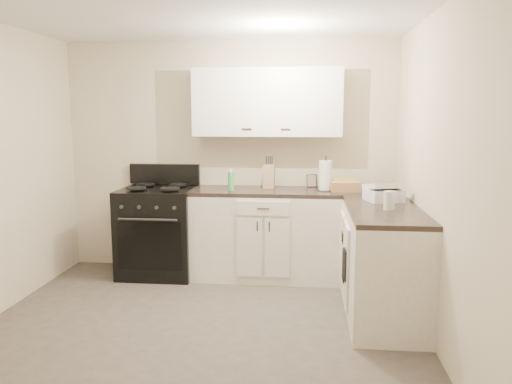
# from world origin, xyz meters

# --- Properties ---
(floor) EXTENTS (3.60, 3.60, 0.00)m
(floor) POSITION_xyz_m (0.00, 0.00, 0.00)
(floor) COLOR #473F38
(floor) RESTS_ON ground
(ceiling) EXTENTS (3.60, 3.60, 0.00)m
(ceiling) POSITION_xyz_m (0.00, 0.00, 2.50)
(ceiling) COLOR white
(ceiling) RESTS_ON wall_back
(wall_back) EXTENTS (3.60, 0.00, 3.60)m
(wall_back) POSITION_xyz_m (0.00, 1.80, 1.25)
(wall_back) COLOR beige
(wall_back) RESTS_ON ground
(wall_right) EXTENTS (0.00, 3.60, 3.60)m
(wall_right) POSITION_xyz_m (1.80, 0.00, 1.25)
(wall_right) COLOR beige
(wall_right) RESTS_ON ground
(wall_front) EXTENTS (3.60, 0.00, 3.60)m
(wall_front) POSITION_xyz_m (0.00, -1.80, 1.25)
(wall_front) COLOR beige
(wall_front) RESTS_ON ground
(base_cabinets_back) EXTENTS (1.55, 0.60, 0.90)m
(base_cabinets_back) POSITION_xyz_m (0.43, 1.50, 0.45)
(base_cabinets_back) COLOR white
(base_cabinets_back) RESTS_ON floor
(base_cabinets_right) EXTENTS (0.60, 1.90, 0.90)m
(base_cabinets_right) POSITION_xyz_m (1.50, 0.85, 0.45)
(base_cabinets_right) COLOR white
(base_cabinets_right) RESTS_ON floor
(countertop_back) EXTENTS (1.55, 0.60, 0.04)m
(countertop_back) POSITION_xyz_m (0.43, 1.50, 0.92)
(countertop_back) COLOR black
(countertop_back) RESTS_ON base_cabinets_back
(countertop_right) EXTENTS (0.60, 1.90, 0.04)m
(countertop_right) POSITION_xyz_m (1.50, 0.85, 0.92)
(countertop_right) COLOR black
(countertop_right) RESTS_ON base_cabinets_right
(upper_cabinets) EXTENTS (1.55, 0.30, 0.70)m
(upper_cabinets) POSITION_xyz_m (0.43, 1.65, 1.84)
(upper_cabinets) COLOR white
(upper_cabinets) RESTS_ON wall_back
(stove) EXTENTS (0.79, 0.67, 0.95)m
(stove) POSITION_xyz_m (-0.73, 1.48, 0.46)
(stove) COLOR black
(stove) RESTS_ON floor
(knife_block) EXTENTS (0.12, 0.11, 0.25)m
(knife_block) POSITION_xyz_m (0.45, 1.62, 1.07)
(knife_block) COLOR tan
(knife_block) RESTS_ON countertop_back
(paper_towel) EXTENTS (0.16, 0.16, 0.31)m
(paper_towel) POSITION_xyz_m (1.04, 1.50, 1.09)
(paper_towel) COLOR white
(paper_towel) RESTS_ON countertop_back
(soap_bottle) EXTENTS (0.08, 0.08, 0.19)m
(soap_bottle) POSITION_xyz_m (0.07, 1.42, 1.03)
(soap_bottle) COLOR #40A85E
(soap_bottle) RESTS_ON countertop_back
(picture_frame) EXTENTS (0.11, 0.06, 0.14)m
(picture_frame) POSITION_xyz_m (0.90, 1.75, 1.01)
(picture_frame) COLOR black
(picture_frame) RESTS_ON countertop_back
(wicker_basket) EXTENTS (0.32, 0.23, 0.10)m
(wicker_basket) POSITION_xyz_m (1.24, 1.49, 0.99)
(wicker_basket) COLOR tan
(wicker_basket) RESTS_ON countertop_right
(countertop_grill) EXTENTS (0.36, 0.35, 0.11)m
(countertop_grill) POSITION_xyz_m (1.54, 0.92, 0.99)
(countertop_grill) COLOR white
(countertop_grill) RESTS_ON countertop_right
(glass_jar) EXTENTS (0.12, 0.12, 0.15)m
(glass_jar) POSITION_xyz_m (1.52, 0.51, 1.02)
(glass_jar) COLOR silver
(glass_jar) RESTS_ON countertop_right
(oven_mitt_near) EXTENTS (0.02, 0.15, 0.26)m
(oven_mitt_near) POSITION_xyz_m (1.18, 0.42, 0.48)
(oven_mitt_near) COLOR black
(oven_mitt_near) RESTS_ON base_cabinets_right
(oven_mitt_far) EXTENTS (0.02, 0.16, 0.28)m
(oven_mitt_far) POSITION_xyz_m (1.18, 0.59, 0.43)
(oven_mitt_far) COLOR black
(oven_mitt_far) RESTS_ON base_cabinets_right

